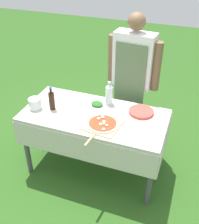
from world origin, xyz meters
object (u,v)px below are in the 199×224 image
(prep_table, at_px, (94,122))
(water_bottle, at_px, (109,93))
(person_cook, at_px, (133,73))
(plate_stack, at_px, (141,112))
(pizza_on_peel, at_px, (102,124))
(oil_bottle, at_px, (52,100))
(herb_container, at_px, (97,104))
(mixing_tub, at_px, (35,103))

(prep_table, height_order, water_bottle, water_bottle)
(person_cook, xyz_separation_m, plate_stack, (0.22, -0.44, -0.21))
(pizza_on_peel, height_order, oil_bottle, oil_bottle)
(plate_stack, bearing_deg, herb_container, -176.88)
(prep_table, distance_m, oil_bottle, 0.50)
(prep_table, relative_size, herb_container, 8.29)
(water_bottle, relative_size, mixing_tub, 1.97)
(pizza_on_peel, relative_size, herb_container, 2.99)
(prep_table, bearing_deg, pizza_on_peel, -47.70)
(herb_container, distance_m, plate_stack, 0.48)
(oil_bottle, distance_m, mixing_tub, 0.19)
(prep_table, bearing_deg, oil_bottle, -172.68)
(plate_stack, bearing_deg, water_bottle, 170.39)
(person_cook, height_order, herb_container, person_cook)
(pizza_on_peel, bearing_deg, water_bottle, 106.04)
(person_cook, distance_m, oil_bottle, 0.97)
(water_bottle, distance_m, plate_stack, 0.40)
(person_cook, height_order, mixing_tub, person_cook)
(person_cook, bearing_deg, water_bottle, 72.97)
(oil_bottle, bearing_deg, mixing_tub, -164.11)
(prep_table, xyz_separation_m, pizza_on_peel, (0.14, -0.16, 0.12))
(oil_bottle, relative_size, water_bottle, 0.99)
(herb_container, bearing_deg, pizza_on_peel, -61.44)
(mixing_tub, bearing_deg, pizza_on_peel, -3.70)
(mixing_tub, relative_size, plate_stack, 0.51)
(plate_stack, bearing_deg, person_cook, 116.40)
(person_cook, bearing_deg, pizza_on_peel, 89.57)
(oil_bottle, distance_m, plate_stack, 0.94)
(oil_bottle, distance_m, water_bottle, 0.61)
(mixing_tub, xyz_separation_m, plate_stack, (1.08, 0.30, -0.04))
(prep_table, height_order, plate_stack, plate_stack)
(prep_table, relative_size, pizza_on_peel, 2.77)
(person_cook, height_order, water_bottle, person_cook)
(person_cook, height_order, oil_bottle, person_cook)
(water_bottle, xyz_separation_m, mixing_tub, (-0.70, -0.36, -0.07))
(water_bottle, distance_m, mixing_tub, 0.79)
(pizza_on_peel, bearing_deg, oil_bottle, 176.87)
(prep_table, height_order, herb_container, herb_container)
(oil_bottle, height_order, herb_container, oil_bottle)
(plate_stack, bearing_deg, mixing_tub, -164.61)
(pizza_on_peel, bearing_deg, prep_table, 138.76)
(person_cook, relative_size, oil_bottle, 6.29)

